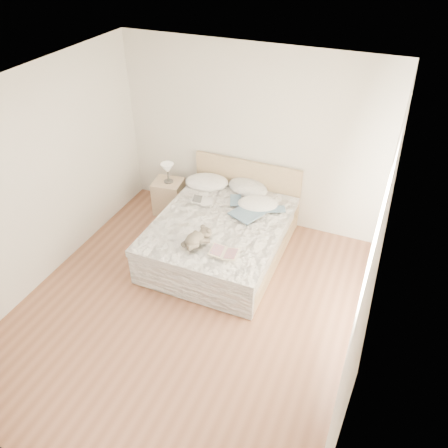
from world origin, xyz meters
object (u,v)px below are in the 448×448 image
(nightstand, at_px, (169,197))
(childrens_book, at_px, (224,253))
(table_lamp, at_px, (168,169))
(bed, at_px, (222,235))
(photo_book, at_px, (202,201))
(teddy_bear, at_px, (195,243))

(nightstand, relative_size, childrens_book, 1.51)
(nightstand, height_order, table_lamp, table_lamp)
(bed, xyz_separation_m, nightstand, (-1.21, 0.64, -0.03))
(photo_book, height_order, teddy_bear, teddy_bear)
(bed, xyz_separation_m, table_lamp, (-1.19, 0.64, 0.48))
(table_lamp, bearing_deg, teddy_bear, -50.47)
(photo_book, distance_m, childrens_book, 1.21)
(table_lamp, height_order, teddy_bear, table_lamp)
(childrens_book, bearing_deg, table_lamp, 133.19)
(table_lamp, relative_size, photo_book, 0.96)
(nightstand, distance_m, teddy_bear, 1.80)
(photo_book, relative_size, teddy_bear, 0.91)
(bed, bearing_deg, childrens_book, -65.57)
(bed, bearing_deg, table_lamp, 151.68)
(childrens_book, relative_size, teddy_bear, 1.02)
(table_lamp, bearing_deg, photo_book, -26.81)
(table_lamp, distance_m, childrens_book, 2.04)
(childrens_book, bearing_deg, photo_book, 122.55)
(bed, distance_m, childrens_book, 0.84)
(table_lamp, distance_m, teddy_bear, 1.76)
(bed, xyz_separation_m, teddy_bear, (-0.08, -0.71, 0.34))
(table_lamp, relative_size, teddy_bear, 0.88)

